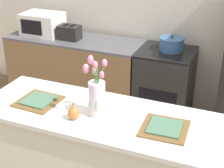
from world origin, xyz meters
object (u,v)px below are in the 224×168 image
toaster (69,32)px  flower_vase (97,95)px  cooking_pot (172,44)px  microwave (43,24)px  pear_figurine (74,112)px  plate_setting_left (38,101)px  stove_range (164,87)px  plate_setting_right (165,128)px

toaster → flower_vase: bearing=-55.2°
cooking_pot → microwave: (-1.63, -0.04, 0.06)m
pear_figurine → toaster: 1.95m
pear_figurine → microwave: size_ratio=0.28×
microwave → toaster: bearing=-6.4°
plate_setting_left → stove_range: bearing=70.0°
stove_range → toaster: 1.30m
plate_setting_left → plate_setting_right: bearing=0.0°
pear_figurine → plate_setting_left: size_ratio=0.43×
plate_setting_right → cooking_pot: cooking_pot is taller
flower_vase → toaster: bearing=124.8°
stove_range → plate_setting_right: (0.39, -1.62, 0.51)m
plate_setting_left → toaster: bearing=110.9°
pear_figurine → toaster: size_ratio=0.48×
cooking_pot → toaster: bearing=-175.9°
flower_vase → microwave: (-1.50, 1.62, -0.08)m
plate_setting_left → pear_figurine: bearing=-17.5°
flower_vase → cooking_pot: flower_vase is taller
toaster → cooking_pot: bearing=4.1°
plate_setting_right → plate_setting_left: bearing=180.0°
toaster → microwave: size_ratio=0.58×
flower_vase → toaster: (-1.09, 1.58, -0.13)m
stove_range → pear_figurine: size_ratio=6.57×
cooking_pot → pear_figurine: bearing=-98.3°
stove_range → plate_setting_right: plate_setting_right is taller
pear_figurine → microwave: 2.21m
pear_figurine → plate_setting_left: bearing=162.5°
plate_setting_left → plate_setting_right: same height
pear_figurine → toaster: (-0.97, 1.69, -0.02)m
stove_range → microwave: (-1.59, -0.00, 0.58)m
toaster → microwave: 0.41m
stove_range → cooking_pot: bearing=48.6°
plate_setting_left → cooking_pot: size_ratio=1.15×
plate_setting_right → microwave: bearing=140.7°
stove_range → plate_setting_left: 1.80m
cooking_pot → plate_setting_right: bearing=-78.0°
flower_vase → pear_figurine: (-0.13, -0.12, -0.11)m
stove_range → flower_vase: (-0.10, -1.62, 0.66)m
flower_vase → pear_figurine: bearing=-137.2°
toaster → plate_setting_left: bearing=-69.1°
pear_figurine → cooking_pot: pear_figurine is taller
flower_vase → cooking_pot: 1.67m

